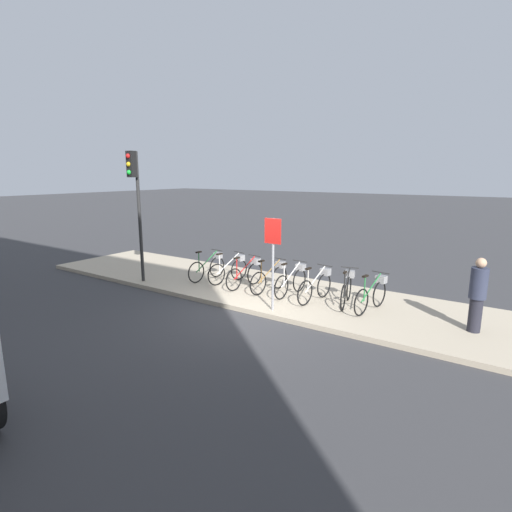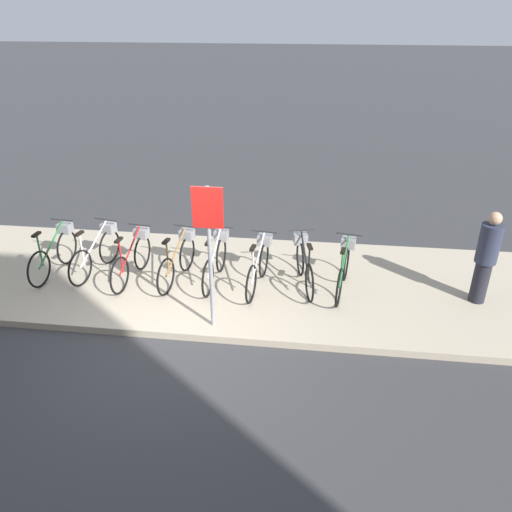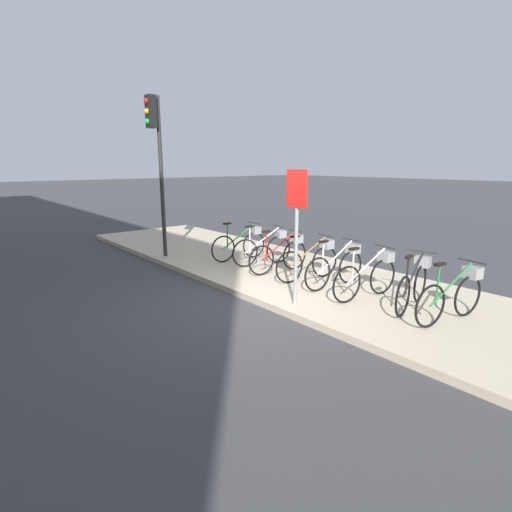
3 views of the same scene
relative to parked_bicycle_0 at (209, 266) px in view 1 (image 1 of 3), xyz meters
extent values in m
plane|color=#38383A|center=(2.62, -1.65, -0.55)|extent=(120.00, 120.00, 0.00)
cube|color=#B7A88E|center=(2.62, 0.11, -0.49)|extent=(17.08, 3.52, 0.12)
torus|color=black|center=(-0.05, -0.54, -0.10)|extent=(0.09, 0.66, 0.66)
torus|color=black|center=(0.03, 0.35, -0.10)|extent=(0.09, 0.66, 0.66)
cylinder|color=#267238|center=(-0.01, -0.10, 0.17)|extent=(0.11, 0.92, 0.56)
cylinder|color=#267238|center=(-0.04, -0.42, 0.20)|extent=(0.03, 0.03, 0.59)
cube|color=black|center=(-0.04, -0.42, 0.51)|extent=(0.09, 0.21, 0.04)
cylinder|color=#262626|center=(0.03, 0.35, 0.46)|extent=(0.46, 0.06, 0.02)
cube|color=gray|center=(0.03, 0.40, 0.27)|extent=(0.26, 0.22, 0.18)
torus|color=black|center=(0.65, -0.42, -0.10)|extent=(0.17, 0.65, 0.66)
torus|color=black|center=(0.83, 0.46, -0.10)|extent=(0.17, 0.65, 0.66)
cylinder|color=silver|center=(0.74, 0.02, 0.17)|extent=(0.22, 0.90, 0.56)
cylinder|color=silver|center=(0.67, -0.30, 0.20)|extent=(0.04, 0.04, 0.59)
cube|color=black|center=(0.67, -0.30, 0.51)|extent=(0.11, 0.21, 0.04)
cylinder|color=#262626|center=(0.83, 0.46, 0.46)|extent=(0.46, 0.12, 0.02)
cube|color=gray|center=(0.84, 0.51, 0.27)|extent=(0.28, 0.24, 0.18)
torus|color=black|center=(1.43, -0.59, -0.10)|extent=(0.11, 0.66, 0.66)
torus|color=black|center=(1.52, 0.31, -0.10)|extent=(0.11, 0.66, 0.66)
cylinder|color=red|center=(1.48, -0.14, 0.17)|extent=(0.13, 0.92, 0.56)
cylinder|color=red|center=(1.44, -0.46, 0.20)|extent=(0.04, 0.04, 0.59)
cube|color=black|center=(1.44, -0.46, 0.51)|extent=(0.09, 0.21, 0.04)
cylinder|color=#262626|center=(1.52, 0.31, 0.46)|extent=(0.46, 0.07, 0.02)
cube|color=gray|center=(1.53, 0.36, 0.27)|extent=(0.26, 0.22, 0.18)
torus|color=black|center=(2.22, -0.53, -0.10)|extent=(0.14, 0.65, 0.66)
torus|color=black|center=(2.36, 0.36, -0.10)|extent=(0.14, 0.65, 0.66)
cylinder|color=olive|center=(2.29, -0.09, 0.17)|extent=(0.18, 0.91, 0.56)
cylinder|color=olive|center=(2.24, -0.41, 0.20)|extent=(0.04, 0.04, 0.59)
cube|color=black|center=(2.24, -0.41, 0.51)|extent=(0.10, 0.21, 0.04)
cylinder|color=#262626|center=(2.36, 0.36, 0.46)|extent=(0.46, 0.10, 0.02)
cube|color=gray|center=(2.37, 0.40, 0.27)|extent=(0.27, 0.24, 0.18)
torus|color=black|center=(2.93, -0.50, -0.10)|extent=(0.08, 0.66, 0.66)
torus|color=black|center=(2.99, 0.40, -0.10)|extent=(0.08, 0.66, 0.66)
cylinder|color=silver|center=(2.96, -0.05, 0.17)|extent=(0.09, 0.92, 0.56)
cylinder|color=silver|center=(2.94, -0.38, 0.20)|extent=(0.03, 0.03, 0.59)
cube|color=black|center=(2.94, -0.38, 0.51)|extent=(0.08, 0.20, 0.04)
cylinder|color=#262626|center=(2.99, 0.40, 0.46)|extent=(0.46, 0.05, 0.02)
cube|color=gray|center=(3.00, 0.45, 0.27)|extent=(0.25, 0.22, 0.18)
torus|color=black|center=(3.68, -0.60, -0.10)|extent=(0.12, 0.66, 0.66)
torus|color=black|center=(3.80, 0.29, -0.10)|extent=(0.12, 0.66, 0.66)
cylinder|color=beige|center=(3.74, -0.15, 0.17)|extent=(0.15, 0.91, 0.56)
cylinder|color=beige|center=(3.70, -0.48, 0.20)|extent=(0.04, 0.04, 0.59)
cube|color=black|center=(3.70, -0.48, 0.51)|extent=(0.09, 0.21, 0.04)
cylinder|color=#262626|center=(3.80, 0.29, 0.46)|extent=(0.46, 0.08, 0.02)
cube|color=gray|center=(3.80, 0.34, 0.27)|extent=(0.26, 0.23, 0.18)
torus|color=black|center=(4.64, -0.44, -0.10)|extent=(0.18, 0.65, 0.66)
torus|color=black|center=(4.44, 0.44, -0.10)|extent=(0.18, 0.65, 0.66)
cylinder|color=black|center=(4.54, 0.00, 0.17)|extent=(0.23, 0.90, 0.56)
cylinder|color=black|center=(4.61, -0.32, 0.20)|extent=(0.04, 0.04, 0.59)
cube|color=black|center=(4.61, -0.32, 0.51)|extent=(0.11, 0.21, 0.04)
cylinder|color=#262626|center=(4.44, 0.44, 0.46)|extent=(0.45, 0.12, 0.02)
cube|color=gray|center=(4.43, 0.48, 0.27)|extent=(0.28, 0.25, 0.18)
torus|color=black|center=(5.12, -0.53, -0.10)|extent=(0.14, 0.65, 0.66)
torus|color=black|center=(5.27, 0.36, -0.10)|extent=(0.14, 0.65, 0.66)
cylinder|color=#267238|center=(5.19, -0.09, 0.17)|extent=(0.18, 0.91, 0.56)
cylinder|color=#267238|center=(5.14, -0.41, 0.20)|extent=(0.04, 0.04, 0.59)
cube|color=black|center=(5.14, -0.41, 0.51)|extent=(0.10, 0.21, 0.04)
cylinder|color=#262626|center=(5.27, 0.36, 0.46)|extent=(0.46, 0.10, 0.02)
cube|color=gray|center=(5.27, 0.41, 0.27)|extent=(0.27, 0.24, 0.18)
cylinder|color=#23232D|center=(7.43, -0.11, -0.06)|extent=(0.26, 0.26, 0.73)
cylinder|color=#2D3347|center=(7.43, -0.11, 0.63)|extent=(0.34, 0.34, 0.65)
sphere|color=tan|center=(7.43, -0.11, 1.06)|extent=(0.21, 0.21, 0.21)
cylinder|color=#2D2D2D|center=(-1.58, -1.30, 1.53)|extent=(0.10, 0.10, 3.92)
cube|color=black|center=(-1.58, -1.48, 3.12)|extent=(0.24, 0.20, 0.75)
sphere|color=red|center=(-1.58, -1.58, 3.34)|extent=(0.14, 0.14, 0.14)
sphere|color=gold|center=(-1.58, -1.58, 3.11)|extent=(0.14, 0.14, 0.14)
sphere|color=green|center=(-1.58, -1.58, 2.88)|extent=(0.14, 0.14, 0.14)
cylinder|color=#99999E|center=(3.19, -1.35, 0.70)|extent=(0.06, 0.06, 2.25)
cube|color=red|center=(3.19, -1.37, 1.53)|extent=(0.44, 0.03, 0.60)
camera|label=1|loc=(8.07, -9.29, 2.86)|focal=28.00mm
camera|label=2|loc=(4.64, -7.63, 4.05)|focal=35.00mm
camera|label=3|loc=(7.69, -5.96, 1.91)|focal=28.00mm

